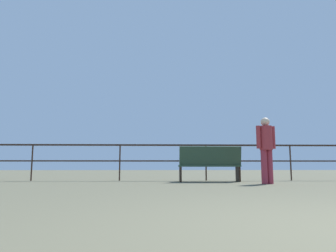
% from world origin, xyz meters
% --- Properties ---
extents(pier_railing, '(25.89, 0.05, 1.08)m').
position_xyz_m(pier_railing, '(-0.00, 7.38, 0.81)').
color(pier_railing, '#322118').
rests_on(pier_railing, ground_plane).
extents(bench_near_left, '(1.70, 0.62, 0.97)m').
position_xyz_m(bench_near_left, '(-0.02, 6.63, 0.53)').
color(bench_near_left, '#2A4230').
rests_on(bench_near_left, ground_plane).
extents(person_at_railing, '(0.51, 0.31, 1.63)m').
position_xyz_m(person_at_railing, '(1.22, 5.61, 0.93)').
color(person_at_railing, maroon).
rests_on(person_at_railing, ground_plane).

